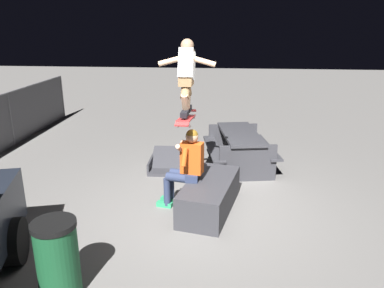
{
  "coord_description": "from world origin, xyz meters",
  "views": [
    {
      "loc": [
        -5.46,
        -0.4,
        2.91
      ],
      "look_at": [
        0.09,
        0.12,
        1.11
      ],
      "focal_mm": 35.2,
      "sensor_mm": 36.0,
      "label": 1
    }
  ],
  "objects_px": {
    "ledge_box_main": "(210,196)",
    "picnic_table_back": "(240,144)",
    "trash_bin": "(58,259)",
    "skateboard": "(186,118)",
    "kicker_ramp": "(174,165)",
    "skater_airborne": "(187,73)",
    "person_sitting_on_ledge": "(186,165)"
  },
  "relations": [
    {
      "from": "skater_airborne",
      "to": "kicker_ramp",
      "type": "relative_size",
      "value": 1.08
    },
    {
      "from": "ledge_box_main",
      "to": "trash_bin",
      "type": "distance_m",
      "value": 2.66
    },
    {
      "from": "person_sitting_on_ledge",
      "to": "kicker_ramp",
      "type": "distance_m",
      "value": 1.89
    },
    {
      "from": "ledge_box_main",
      "to": "skater_airborne",
      "type": "distance_m",
      "value": 1.97
    },
    {
      "from": "person_sitting_on_ledge",
      "to": "kicker_ramp",
      "type": "height_order",
      "value": "person_sitting_on_ledge"
    },
    {
      "from": "skater_airborne",
      "to": "trash_bin",
      "type": "height_order",
      "value": "skater_airborne"
    },
    {
      "from": "kicker_ramp",
      "to": "picnic_table_back",
      "type": "bearing_deg",
      "value": -80.52
    },
    {
      "from": "picnic_table_back",
      "to": "ledge_box_main",
      "type": "bearing_deg",
      "value": 165.2
    },
    {
      "from": "ledge_box_main",
      "to": "person_sitting_on_ledge",
      "type": "distance_m",
      "value": 0.64
    },
    {
      "from": "kicker_ramp",
      "to": "ledge_box_main",
      "type": "bearing_deg",
      "value": -154.98
    },
    {
      "from": "person_sitting_on_ledge",
      "to": "trash_bin",
      "type": "bearing_deg",
      "value": 152.11
    },
    {
      "from": "ledge_box_main",
      "to": "picnic_table_back",
      "type": "relative_size",
      "value": 0.82
    },
    {
      "from": "skateboard",
      "to": "kicker_ramp",
      "type": "xyz_separation_m",
      "value": [
        1.62,
        0.44,
        -1.42
      ]
    },
    {
      "from": "skateboard",
      "to": "person_sitting_on_ledge",
      "type": "bearing_deg",
      "value": 176.4
    },
    {
      "from": "skateboard",
      "to": "trash_bin",
      "type": "bearing_deg",
      "value": 152.94
    },
    {
      "from": "skateboard",
      "to": "skater_airborne",
      "type": "height_order",
      "value": "skater_airborne"
    },
    {
      "from": "picnic_table_back",
      "to": "trash_bin",
      "type": "height_order",
      "value": "trash_bin"
    },
    {
      "from": "ledge_box_main",
      "to": "skater_airborne",
      "type": "xyz_separation_m",
      "value": [
        0.21,
        0.39,
        1.92
      ]
    },
    {
      "from": "skater_airborne",
      "to": "picnic_table_back",
      "type": "relative_size",
      "value": 0.59
    },
    {
      "from": "skateboard",
      "to": "trash_bin",
      "type": "distance_m",
      "value": 2.78
    },
    {
      "from": "kicker_ramp",
      "to": "person_sitting_on_ledge",
      "type": "bearing_deg",
      "value": -165.84
    },
    {
      "from": "ledge_box_main",
      "to": "kicker_ramp",
      "type": "height_order",
      "value": "ledge_box_main"
    },
    {
      "from": "skateboard",
      "to": "trash_bin",
      "type": "relative_size",
      "value": 1.13
    },
    {
      "from": "skater_airborne",
      "to": "ledge_box_main",
      "type": "bearing_deg",
      "value": -117.96
    },
    {
      "from": "ledge_box_main",
      "to": "trash_bin",
      "type": "bearing_deg",
      "value": 143.96
    },
    {
      "from": "ledge_box_main",
      "to": "picnic_table_back",
      "type": "distance_m",
      "value": 2.08
    },
    {
      "from": "skateboard",
      "to": "kicker_ramp",
      "type": "bearing_deg",
      "value": 15.1
    },
    {
      "from": "skater_airborne",
      "to": "kicker_ramp",
      "type": "height_order",
      "value": "skater_airborne"
    },
    {
      "from": "skateboard",
      "to": "picnic_table_back",
      "type": "bearing_deg",
      "value": -26.38
    },
    {
      "from": "person_sitting_on_ledge",
      "to": "skateboard",
      "type": "distance_m",
      "value": 0.75
    },
    {
      "from": "skater_airborne",
      "to": "person_sitting_on_ledge",
      "type": "bearing_deg",
      "value": 177.06
    },
    {
      "from": "ledge_box_main",
      "to": "picnic_table_back",
      "type": "height_order",
      "value": "picnic_table_back"
    }
  ]
}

